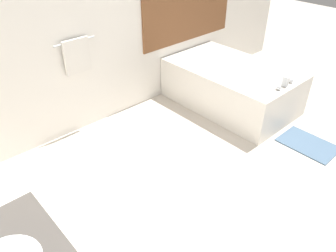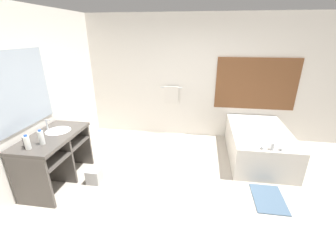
{
  "view_description": "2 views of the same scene",
  "coord_description": "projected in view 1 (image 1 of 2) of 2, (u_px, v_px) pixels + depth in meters",
  "views": [
    {
      "loc": [
        -1.92,
        -1.15,
        2.4
      ],
      "look_at": [
        -0.25,
        0.67,
        0.73
      ],
      "focal_mm": 35.0,
      "sensor_mm": 36.0,
      "label": 1
    },
    {
      "loc": [
        0.38,
        -2.84,
        2.3
      ],
      "look_at": [
        -0.16,
        0.75,
        0.79
      ],
      "focal_mm": 24.0,
      "sensor_mm": 36.0,
      "label": 2
    }
  ],
  "objects": [
    {
      "name": "wall_back_with_blinds",
      "position": [
        96.0,
        16.0,
        3.76
      ],
      "size": [
        7.4,
        0.13,
        2.7
      ],
      "color": "white",
      "rests_on": "ground_plane"
    },
    {
      "name": "ground_plane",
      "position": [
        235.0,
        209.0,
        3.12
      ],
      "size": [
        16.0,
        16.0,
        0.0
      ],
      "primitive_type": "plane",
      "color": "beige",
      "rests_on": "ground"
    },
    {
      "name": "bath_mat",
      "position": [
        308.0,
        144.0,
        3.95
      ],
      "size": [
        0.44,
        0.65,
        0.02
      ],
      "color": "slate",
      "rests_on": "ground_plane"
    },
    {
      "name": "bathtub",
      "position": [
        231.0,
        84.0,
        4.6
      ],
      "size": [
        1.08,
        1.77,
        0.7
      ],
      "color": "silver",
      "rests_on": "ground_plane"
    }
  ]
}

